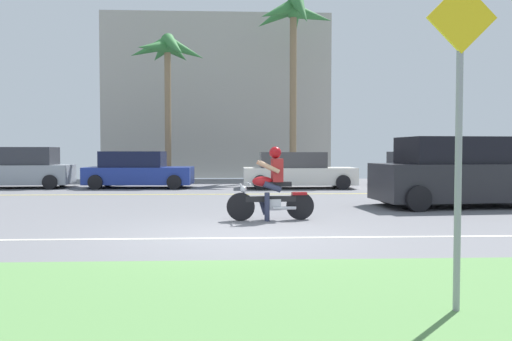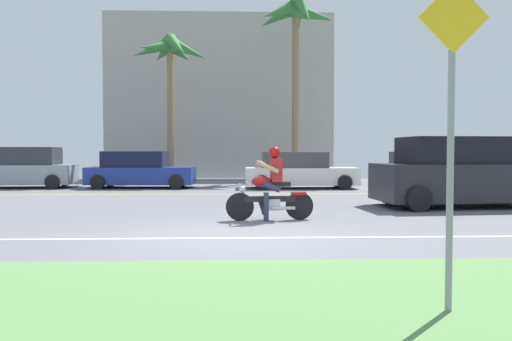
# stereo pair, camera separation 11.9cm
# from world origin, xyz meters

# --- Properties ---
(ground) EXTENTS (56.00, 30.00, 0.04)m
(ground) POSITION_xyz_m (0.00, 3.00, -0.02)
(ground) COLOR slate
(grass_median) EXTENTS (56.00, 3.80, 0.06)m
(grass_median) POSITION_xyz_m (0.00, -4.10, 0.03)
(grass_median) COLOR #5B8C4C
(grass_median) RESTS_ON ground
(lane_line_near) EXTENTS (50.40, 0.12, 0.01)m
(lane_line_near) POSITION_xyz_m (0.00, -0.19, 0.00)
(lane_line_near) COLOR silver
(lane_line_near) RESTS_ON ground
(lane_line_far) EXTENTS (50.40, 0.12, 0.01)m
(lane_line_far) POSITION_xyz_m (0.00, 8.57, 0.00)
(lane_line_far) COLOR yellow
(lane_line_far) RESTS_ON ground
(motorcyclist) EXTENTS (1.88, 0.61, 1.57)m
(motorcyclist) POSITION_xyz_m (0.78, 2.03, 0.67)
(motorcyclist) COLOR black
(motorcyclist) RESTS_ON ground
(suv_nearby) EXTENTS (4.63, 2.40, 1.84)m
(suv_nearby) POSITION_xyz_m (5.98, 4.46, 0.90)
(suv_nearby) COLOR #232328
(suv_nearby) RESTS_ON ground
(parked_car_0) EXTENTS (4.25, 2.22, 1.63)m
(parked_car_0) POSITION_xyz_m (-8.53, 11.95, 0.76)
(parked_car_0) COLOR #8C939E
(parked_car_0) RESTS_ON ground
(parked_car_1) EXTENTS (4.25, 2.02, 1.46)m
(parked_car_1) POSITION_xyz_m (-3.83, 11.76, 0.69)
(parked_car_1) COLOR navy
(parked_car_1) RESTS_ON ground
(parked_car_2) EXTENTS (4.40, 1.83, 1.43)m
(parked_car_2) POSITION_xyz_m (2.51, 11.27, 0.67)
(parked_car_2) COLOR white
(parked_car_2) RESTS_ON ground
(parked_car_3) EXTENTS (4.13, 2.18, 1.44)m
(parked_car_3) POSITION_xyz_m (8.18, 12.85, 0.68)
(parked_car_3) COLOR #8C939E
(parked_car_3) RESTS_ON ground
(palm_tree_0) EXTENTS (3.63, 3.48, 6.87)m
(palm_tree_0) POSITION_xyz_m (-3.06, 15.16, 5.89)
(palm_tree_0) COLOR #846B4C
(palm_tree_0) RESTS_ON ground
(palm_tree_1) EXTENTS (4.09, 4.10, 9.20)m
(palm_tree_1) POSITION_xyz_m (2.92, 16.43, 7.70)
(palm_tree_1) COLOR #846B4C
(palm_tree_1) RESTS_ON ground
(street_sign) EXTENTS (0.62, 0.06, 2.95)m
(street_sign) POSITION_xyz_m (1.94, -4.40, 1.78)
(street_sign) COLOR gray
(street_sign) RESTS_ON ground
(building_far) EXTENTS (12.49, 4.00, 8.98)m
(building_far) POSITION_xyz_m (-0.88, 21.00, 4.49)
(building_far) COLOR #A8A399
(building_far) RESTS_ON ground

